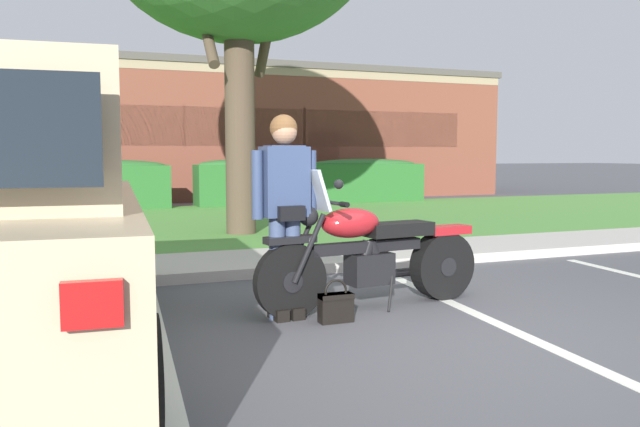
# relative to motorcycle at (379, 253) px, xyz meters

# --- Properties ---
(ground_plane) EXTENTS (140.00, 140.00, 0.00)m
(ground_plane) POSITION_rel_motorcycle_xyz_m (0.10, -1.02, -0.49)
(ground_plane) COLOR #4C4C51
(curb_strip) EXTENTS (60.00, 0.20, 0.12)m
(curb_strip) POSITION_rel_motorcycle_xyz_m (0.10, 1.74, -0.43)
(curb_strip) COLOR #B7B2A8
(curb_strip) RESTS_ON ground
(concrete_walk) EXTENTS (60.00, 1.50, 0.08)m
(concrete_walk) POSITION_rel_motorcycle_xyz_m (0.10, 2.59, -0.45)
(concrete_walk) COLOR #B7B2A8
(concrete_walk) RESTS_ON ground
(grass_lawn) EXTENTS (60.00, 7.85, 0.06)m
(grass_lawn) POSITION_rel_motorcycle_xyz_m (0.10, 7.26, -0.46)
(grass_lawn) COLOR #518E3D
(grass_lawn) RESTS_ON ground
(stall_stripe_0) EXTENTS (0.44, 4.40, 0.01)m
(stall_stripe_0) POSITION_rel_motorcycle_xyz_m (-2.02, -0.82, -0.49)
(stall_stripe_0) COLOR silver
(stall_stripe_0) RESTS_ON ground
(stall_stripe_1) EXTENTS (0.44, 4.40, 0.01)m
(stall_stripe_1) POSITION_rel_motorcycle_xyz_m (0.65, -0.82, -0.49)
(stall_stripe_1) COLOR silver
(stall_stripe_1) RESTS_ON ground
(motorcycle) EXTENTS (2.24, 0.82, 1.26)m
(motorcycle) POSITION_rel_motorcycle_xyz_m (0.00, 0.00, 0.00)
(motorcycle) COLOR black
(motorcycle) RESTS_ON ground
(rider_person) EXTENTS (0.57, 0.32, 1.70)m
(rider_person) POSITION_rel_motorcycle_xyz_m (-0.91, -0.07, 0.50)
(rider_person) COLOR black
(rider_person) RESTS_ON ground
(handbag) EXTENTS (0.28, 0.13, 0.36)m
(handbag) POSITION_rel_motorcycle_xyz_m (-0.56, -0.35, -0.34)
(handbag) COLOR black
(handbag) RESTS_ON ground
(hedge_center_left) EXTENTS (3.23, 0.90, 1.24)m
(hedge_center_left) POSITION_rel_motorcycle_xyz_m (-1.90, 11.04, 0.16)
(hedge_center_left) COLOR #286028
(hedge_center_left) RESTS_ON ground
(hedge_center_right) EXTENTS (2.41, 0.90, 1.24)m
(hedge_center_right) POSITION_rel_motorcycle_xyz_m (1.59, 11.04, 0.16)
(hedge_center_right) COLOR #286028
(hedge_center_right) RESTS_ON ground
(hedge_right) EXTENTS (3.29, 0.90, 1.24)m
(hedge_right) POSITION_rel_motorcycle_xyz_m (5.08, 11.04, 0.16)
(hedge_right) COLOR #286028
(hedge_right) RESTS_ON ground
(brick_building) EXTENTS (21.12, 9.61, 4.10)m
(brick_building) POSITION_rel_motorcycle_xyz_m (0.44, 17.69, 1.56)
(brick_building) COLOR brown
(brick_building) RESTS_ON ground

